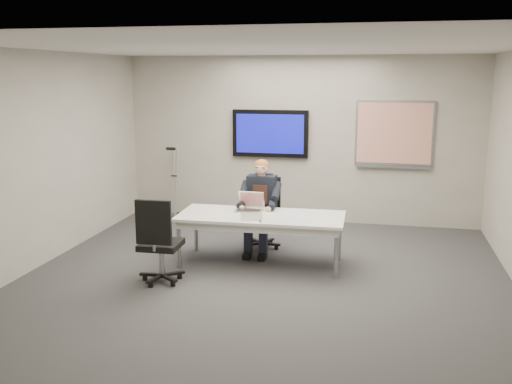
% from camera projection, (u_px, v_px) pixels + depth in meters
% --- Properties ---
extents(floor, '(6.00, 6.00, 0.02)m').
position_uv_depth(floor, '(264.00, 280.00, 7.06)').
color(floor, '#333235').
rests_on(floor, ground).
extents(ceiling, '(6.00, 6.00, 0.02)m').
position_uv_depth(ceiling, '(264.00, 47.00, 6.48)').
color(ceiling, silver).
rests_on(ceiling, wall_back).
extents(wall_back, '(6.00, 0.02, 2.80)m').
position_uv_depth(wall_back, '(300.00, 140.00, 9.64)').
color(wall_back, '#9C958D').
rests_on(wall_back, ground).
extents(wall_front, '(6.00, 0.02, 2.80)m').
position_uv_depth(wall_front, '(175.00, 238.00, 3.90)').
color(wall_front, '#9C958D').
rests_on(wall_front, ground).
extents(wall_left, '(0.02, 6.00, 2.80)m').
position_uv_depth(wall_left, '(38.00, 160.00, 7.40)').
color(wall_left, '#9C958D').
rests_on(wall_left, ground).
extents(conference_table, '(2.20, 0.96, 0.67)m').
position_uv_depth(conference_table, '(261.00, 220.00, 7.54)').
color(conference_table, white).
rests_on(conference_table, ground).
extents(tv_display, '(1.30, 0.09, 0.80)m').
position_uv_depth(tv_display, '(270.00, 134.00, 9.67)').
color(tv_display, black).
rests_on(tv_display, wall_back).
extents(whiteboard, '(1.25, 0.08, 1.10)m').
position_uv_depth(whiteboard, '(394.00, 134.00, 9.25)').
color(whiteboard, '#94969C').
rests_on(whiteboard, wall_back).
extents(office_chair_far, '(0.54, 0.54, 1.03)m').
position_uv_depth(office_chair_far, '(263.00, 226.00, 8.31)').
color(office_chair_far, black).
rests_on(office_chair_far, ground).
extents(office_chair_near, '(0.53, 0.53, 1.07)m').
position_uv_depth(office_chair_near, '(160.00, 256.00, 6.89)').
color(office_chair_near, black).
rests_on(office_chair_near, ground).
extents(seated_person, '(0.41, 0.71, 1.32)m').
position_uv_depth(seated_person, '(259.00, 216.00, 8.03)').
color(seated_person, '#1C202E').
rests_on(seated_person, office_chair_far).
extents(crutch, '(0.31, 0.68, 1.34)m').
position_uv_depth(crutch, '(175.00, 181.00, 10.03)').
color(crutch, '#AEB0B6').
rests_on(crutch, ground).
extents(laptop, '(0.36, 0.34, 0.25)m').
position_uv_depth(laptop, '(250.00, 206.00, 7.74)').
color(laptop, silver).
rests_on(laptop, conference_table).
extents(name_tent, '(0.27, 0.14, 0.11)m').
position_uv_depth(name_tent, '(252.00, 216.00, 7.24)').
color(name_tent, white).
rests_on(name_tent, conference_table).
extents(pen, '(0.07, 0.15, 0.01)m').
position_uv_depth(pen, '(260.00, 221.00, 7.19)').
color(pen, black).
rests_on(pen, conference_table).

